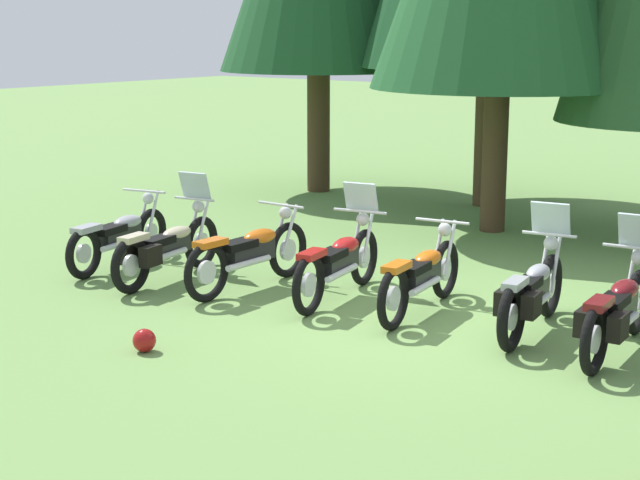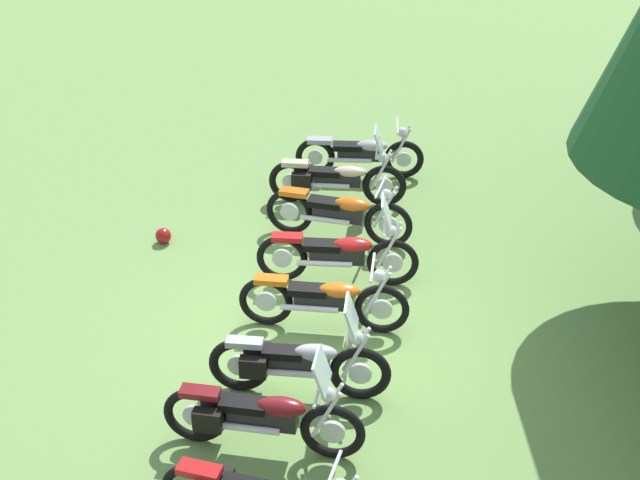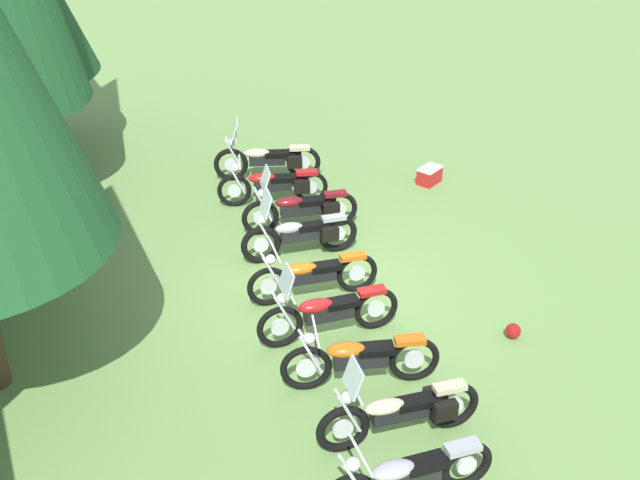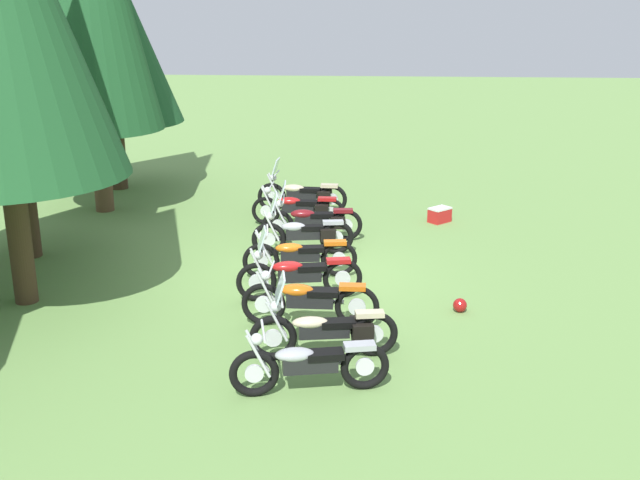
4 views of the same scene
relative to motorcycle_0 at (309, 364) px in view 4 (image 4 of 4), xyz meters
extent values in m
plane|color=#6B934C|center=(4.71, 0.41, -0.44)|extent=(80.00, 80.00, 0.00)
torus|color=black|center=(-0.16, 0.75, -0.09)|extent=(0.25, 0.71, 0.70)
cylinder|color=silver|center=(-0.16, 0.75, -0.09)|extent=(0.10, 0.27, 0.26)
torus|color=black|center=(0.16, -0.78, -0.09)|extent=(0.25, 0.71, 0.70)
cylinder|color=silver|center=(0.16, -0.78, -0.09)|extent=(0.10, 0.27, 0.26)
cube|color=black|center=(0.00, -0.02, 0.01)|extent=(0.38, 0.80, 0.24)
ellipsoid|color=#9EA0A8|center=(-0.04, 0.19, 0.16)|extent=(0.39, 0.59, 0.19)
cube|color=black|center=(0.04, -0.23, 0.13)|extent=(0.36, 0.56, 0.10)
cube|color=#9EA0A8|center=(0.14, -0.70, 0.23)|extent=(0.29, 0.47, 0.08)
cylinder|color=silver|center=(-0.23, 0.67, 0.20)|extent=(0.11, 0.34, 0.65)
cylinder|color=silver|center=(-0.06, 0.70, 0.20)|extent=(0.11, 0.34, 0.65)
cylinder|color=silver|center=(-0.13, 0.61, 0.54)|extent=(0.72, 0.18, 0.04)
sphere|color=silver|center=(-0.15, 0.70, 0.42)|extent=(0.20, 0.20, 0.17)
cylinder|color=silver|center=(0.17, -0.15, -0.07)|extent=(0.23, 0.77, 0.08)
torus|color=black|center=(0.97, 0.63, -0.08)|extent=(0.23, 0.74, 0.73)
cylinder|color=silver|center=(0.97, 0.63, -0.08)|extent=(0.09, 0.28, 0.28)
torus|color=black|center=(1.22, -0.91, -0.08)|extent=(0.23, 0.74, 0.73)
cylinder|color=silver|center=(1.22, -0.91, -0.08)|extent=(0.09, 0.28, 0.28)
cube|color=black|center=(1.10, -0.14, 0.02)|extent=(0.32, 0.79, 0.22)
ellipsoid|color=beige|center=(1.06, 0.07, 0.16)|extent=(0.34, 0.58, 0.17)
cube|color=black|center=(1.13, -0.35, 0.13)|extent=(0.32, 0.55, 0.10)
cube|color=beige|center=(1.21, -0.83, 0.26)|extent=(0.25, 0.46, 0.08)
cylinder|color=silver|center=(0.91, 0.56, 0.22)|extent=(0.10, 0.34, 0.65)
cylinder|color=silver|center=(1.06, 0.58, 0.22)|extent=(0.10, 0.34, 0.65)
cylinder|color=silver|center=(0.99, 0.49, 0.56)|extent=(0.64, 0.14, 0.04)
sphere|color=silver|center=(0.98, 0.58, 0.44)|extent=(0.20, 0.20, 0.17)
cylinder|color=silver|center=(1.25, -0.29, -0.06)|extent=(0.20, 0.77, 0.08)
cube|color=silver|center=(0.99, 0.51, 0.74)|extent=(0.46, 0.22, 0.39)
cube|color=black|center=(1.03, -0.74, 0.02)|extent=(0.19, 0.34, 0.26)
cube|color=black|center=(1.35, -0.68, 0.02)|extent=(0.19, 0.34, 0.26)
torus|color=black|center=(2.26, 0.96, -0.07)|extent=(0.10, 0.75, 0.75)
cylinder|color=silver|center=(2.26, 0.96, -0.07)|extent=(0.05, 0.29, 0.29)
torus|color=black|center=(2.26, -0.61, -0.07)|extent=(0.10, 0.75, 0.75)
cylinder|color=silver|center=(2.26, -0.61, -0.07)|extent=(0.05, 0.29, 0.29)
cube|color=black|center=(2.26, 0.17, 0.05)|extent=(0.23, 0.78, 0.26)
ellipsoid|color=#D16014|center=(2.26, 0.39, 0.21)|extent=(0.29, 0.55, 0.20)
cube|color=black|center=(2.26, -0.04, 0.18)|extent=(0.27, 0.52, 0.10)
cube|color=#D16014|center=(2.26, -0.53, 0.29)|extent=(0.21, 0.44, 0.08)
cylinder|color=silver|center=(2.18, 0.90, 0.23)|extent=(0.04, 0.34, 0.65)
cylinder|color=silver|center=(2.35, 0.90, 0.23)|extent=(0.04, 0.34, 0.65)
cylinder|color=silver|center=(2.26, 0.82, 0.57)|extent=(0.76, 0.04, 0.04)
sphere|color=silver|center=(2.26, 0.91, 0.45)|extent=(0.17, 0.17, 0.17)
cylinder|color=silver|center=(2.40, 0.00, -0.05)|extent=(0.08, 0.78, 0.08)
torus|color=black|center=(3.31, 1.24, -0.07)|extent=(0.24, 0.74, 0.74)
cylinder|color=silver|center=(3.31, 1.24, -0.07)|extent=(0.10, 0.29, 0.29)
torus|color=black|center=(3.61, -0.32, -0.07)|extent=(0.24, 0.74, 0.74)
cylinder|color=silver|center=(3.61, -0.32, -0.07)|extent=(0.10, 0.29, 0.29)
cube|color=black|center=(3.46, 0.46, 0.04)|extent=(0.36, 0.81, 0.26)
ellipsoid|color=#B21919|center=(3.42, 0.68, 0.20)|extent=(0.37, 0.60, 0.20)
cube|color=black|center=(3.50, 0.25, 0.17)|extent=(0.34, 0.56, 0.10)
cube|color=#B21919|center=(3.60, -0.24, 0.27)|extent=(0.28, 0.47, 0.08)
cylinder|color=silver|center=(3.25, 1.17, 0.22)|extent=(0.11, 0.34, 0.65)
cylinder|color=silver|center=(3.41, 1.20, 0.22)|extent=(0.11, 0.34, 0.65)
cylinder|color=silver|center=(3.34, 1.10, 0.56)|extent=(0.73, 0.17, 0.04)
sphere|color=silver|center=(3.32, 1.19, 0.44)|extent=(0.20, 0.20, 0.17)
cylinder|color=silver|center=(3.63, 0.32, -0.05)|extent=(0.22, 0.78, 0.08)
cube|color=silver|center=(3.34, 1.12, 0.74)|extent=(0.46, 0.23, 0.39)
torus|color=black|center=(4.48, 1.33, -0.08)|extent=(0.20, 0.73, 0.73)
cylinder|color=silver|center=(4.48, 1.33, -0.08)|extent=(0.09, 0.29, 0.28)
torus|color=black|center=(4.71, -0.20, -0.08)|extent=(0.20, 0.73, 0.73)
cylinder|color=silver|center=(4.71, -0.20, -0.08)|extent=(0.09, 0.29, 0.28)
cube|color=black|center=(4.60, 0.56, 0.03)|extent=(0.32, 0.78, 0.24)
ellipsoid|color=#D16014|center=(4.57, 0.77, 0.17)|extent=(0.34, 0.57, 0.19)
cube|color=black|center=(4.63, 0.35, 0.14)|extent=(0.31, 0.54, 0.10)
cube|color=#D16014|center=(4.70, -0.12, 0.26)|extent=(0.25, 0.46, 0.08)
cylinder|color=silver|center=(4.42, 1.25, 0.22)|extent=(0.09, 0.34, 0.65)
cylinder|color=silver|center=(4.57, 1.28, 0.22)|extent=(0.09, 0.34, 0.65)
cylinder|color=silver|center=(4.51, 1.19, 0.55)|extent=(0.69, 0.14, 0.04)
sphere|color=silver|center=(4.49, 1.28, 0.43)|extent=(0.19, 0.19, 0.17)
cylinder|color=silver|center=(4.75, 0.41, -0.06)|extent=(0.19, 0.77, 0.08)
torus|color=black|center=(5.87, 1.35, -0.07)|extent=(0.23, 0.75, 0.74)
cylinder|color=silver|center=(5.87, 1.35, -0.07)|extent=(0.09, 0.29, 0.28)
torus|color=black|center=(6.10, -0.08, -0.07)|extent=(0.23, 0.75, 0.74)
cylinder|color=silver|center=(6.10, -0.08, -0.07)|extent=(0.09, 0.29, 0.28)
cube|color=black|center=(5.98, 0.64, 0.04)|extent=(0.30, 0.74, 0.25)
ellipsoid|color=#9EA0A8|center=(5.95, 0.83, 0.19)|extent=(0.31, 0.54, 0.19)
cube|color=black|center=(6.02, 0.44, 0.16)|extent=(0.29, 0.51, 0.10)
cube|color=#9EA0A8|center=(6.09, 0.00, 0.27)|extent=(0.24, 0.46, 0.08)
cylinder|color=silver|center=(5.81, 1.28, 0.22)|extent=(0.10, 0.34, 0.65)
cylinder|color=silver|center=(5.95, 1.31, 0.22)|extent=(0.10, 0.34, 0.65)
cylinder|color=silver|center=(5.89, 1.22, 0.56)|extent=(0.63, 0.13, 0.04)
sphere|color=silver|center=(5.88, 1.31, 0.44)|extent=(0.19, 0.19, 0.17)
cylinder|color=silver|center=(6.12, 0.50, -0.05)|extent=(0.19, 0.72, 0.08)
cube|color=silver|center=(5.89, 1.24, 0.74)|extent=(0.46, 0.22, 0.39)
cube|color=black|center=(5.92, 0.09, 0.03)|extent=(0.19, 0.34, 0.26)
cube|color=black|center=(6.21, 0.14, 0.03)|extent=(0.19, 0.34, 0.26)
torus|color=black|center=(6.93, 1.29, -0.08)|extent=(0.17, 0.73, 0.73)
cylinder|color=silver|center=(6.93, 1.29, -0.08)|extent=(0.08, 0.28, 0.28)
torus|color=black|center=(7.07, -0.26, -0.08)|extent=(0.17, 0.73, 0.73)
cylinder|color=silver|center=(7.07, -0.26, -0.08)|extent=(0.08, 0.28, 0.28)
cube|color=black|center=(7.00, 0.52, 0.03)|extent=(0.28, 0.79, 0.26)
ellipsoid|color=maroon|center=(6.98, 0.73, 0.19)|extent=(0.31, 0.57, 0.20)
cube|color=black|center=(7.02, 0.30, 0.16)|extent=(0.29, 0.53, 0.10)
cube|color=maroon|center=(7.06, -0.18, 0.26)|extent=(0.23, 0.46, 0.08)
cylinder|color=silver|center=(6.85, 1.22, 0.22)|extent=(0.08, 0.34, 0.65)
cylinder|color=silver|center=(7.01, 1.24, 0.22)|extent=(0.08, 0.34, 0.65)
cylinder|color=silver|center=(6.94, 1.15, 0.55)|extent=(0.75, 0.11, 0.04)
sphere|color=silver|center=(6.93, 1.24, 0.43)|extent=(0.19, 0.19, 0.17)
cylinder|color=silver|center=(7.14, 0.36, -0.06)|extent=(0.15, 0.77, 0.08)
cube|color=silver|center=(6.94, 1.17, 0.73)|extent=(0.45, 0.19, 0.39)
cube|color=black|center=(6.89, -0.07, 0.02)|extent=(0.17, 0.33, 0.26)
cube|color=black|center=(7.22, -0.04, 0.02)|extent=(0.17, 0.33, 0.26)
torus|color=black|center=(8.18, 1.74, -0.09)|extent=(0.11, 0.70, 0.70)
cylinder|color=silver|center=(8.18, 1.74, -0.09)|extent=(0.06, 0.27, 0.27)
torus|color=black|center=(8.15, 0.17, -0.09)|extent=(0.11, 0.70, 0.70)
cylinder|color=silver|center=(8.15, 0.17, -0.09)|extent=(0.06, 0.27, 0.27)
cube|color=black|center=(8.17, 0.95, 0.02)|extent=(0.23, 0.78, 0.25)
ellipsoid|color=#B21919|center=(8.17, 1.17, 0.17)|extent=(0.28, 0.56, 0.19)
cube|color=black|center=(8.16, 0.74, 0.14)|extent=(0.26, 0.52, 0.10)
cube|color=#B21919|center=(8.15, 0.25, 0.24)|extent=(0.20, 0.44, 0.08)
cylinder|color=silver|center=(8.10, 1.68, 0.20)|extent=(0.05, 0.34, 0.65)
cylinder|color=silver|center=(8.26, 1.68, 0.20)|extent=(0.05, 0.34, 0.65)
cylinder|color=silver|center=(8.18, 1.60, 0.54)|extent=(0.69, 0.05, 0.04)
sphere|color=silver|center=(8.18, 1.69, 0.42)|extent=(0.17, 0.17, 0.17)
cylinder|color=silver|center=(8.30, 0.78, -0.07)|extent=(0.10, 0.78, 0.08)
cube|color=black|center=(7.99, 0.37, 0.01)|extent=(0.15, 0.32, 0.26)
cube|color=black|center=(8.32, 0.36, 0.01)|extent=(0.15, 0.32, 0.26)
torus|color=black|center=(9.43, 1.76, -0.07)|extent=(0.16, 0.75, 0.75)
cylinder|color=silver|center=(9.43, 1.76, -0.07)|extent=(0.07, 0.29, 0.29)
torus|color=black|center=(9.33, 0.18, -0.07)|extent=(0.16, 0.75, 0.75)
cylinder|color=silver|center=(9.33, 0.18, -0.07)|extent=(0.07, 0.29, 0.29)
cube|color=black|center=(9.38, 0.97, 0.04)|extent=(0.28, 0.79, 0.24)
ellipsoid|color=beige|center=(9.40, 1.19, 0.19)|extent=(0.32, 0.57, 0.19)
cube|color=black|center=(9.37, 0.76, 0.16)|extent=(0.30, 0.54, 0.10)
cube|color=beige|center=(9.34, 0.26, 0.28)|extent=(0.23, 0.45, 0.08)
cylinder|color=silver|center=(9.35, 1.70, 0.23)|extent=(0.07, 0.34, 0.65)
cylinder|color=silver|center=(9.51, 1.69, 0.23)|extent=(0.07, 0.34, 0.65)
cylinder|color=silver|center=(9.43, 1.62, 0.57)|extent=(0.65, 0.08, 0.04)
sphere|color=silver|center=(9.43, 1.71, 0.45)|extent=(0.18, 0.18, 0.17)
cylinder|color=silver|center=(9.51, 0.79, -0.05)|extent=(0.13, 0.78, 0.08)
cube|color=silver|center=(9.43, 1.64, 0.75)|extent=(0.45, 0.18, 0.39)
cube|color=black|center=(9.17, 0.40, 0.03)|extent=(0.16, 0.33, 0.26)
cube|color=black|center=(9.52, 0.37, 0.03)|extent=(0.16, 0.33, 0.26)
cylinder|color=#42301E|center=(2.99, 5.42, 0.73)|extent=(0.41, 0.41, 2.34)
cylinder|color=#42301E|center=(5.50, 6.44, 0.49)|extent=(0.44, 0.44, 1.87)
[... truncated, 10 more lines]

